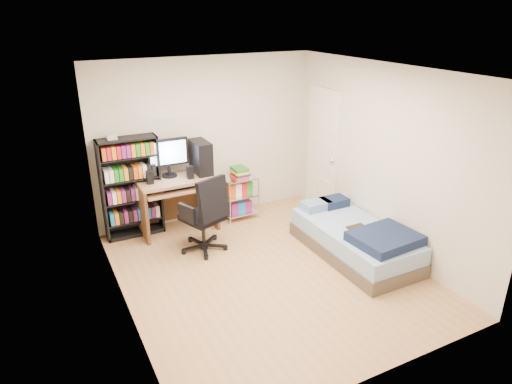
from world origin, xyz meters
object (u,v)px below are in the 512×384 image
media_shelf (131,186)px  bed (356,239)px  computer_desk (182,181)px  office_chair (205,227)px

media_shelf → bed: size_ratio=0.83×
computer_desk → media_shelf: bearing=172.6°
media_shelf → office_chair: 1.27m
computer_desk → office_chair: bearing=-88.0°
computer_desk → bed: 2.64m
office_chair → bed: 2.04m
office_chair → bed: office_chair is taller
media_shelf → computer_desk: bearing=-7.4°
office_chair → media_shelf: bearing=109.0°
computer_desk → bed: (1.78, -1.88, -0.52)m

